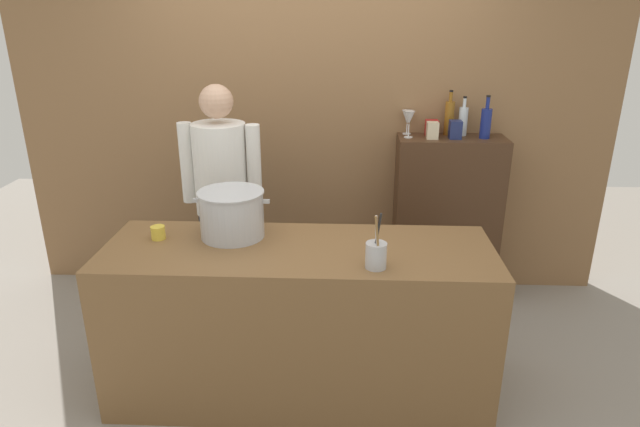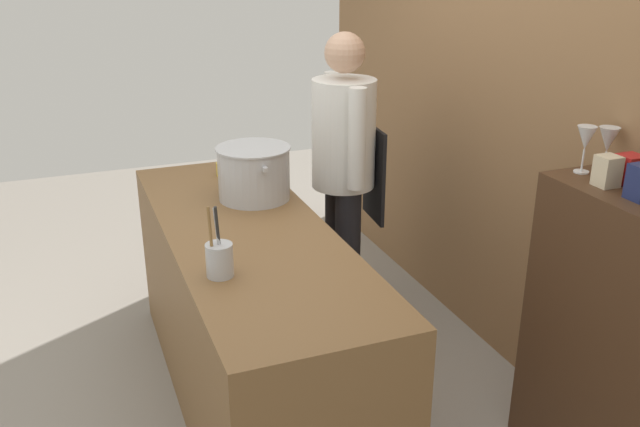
{
  "view_description": "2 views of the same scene",
  "coord_description": "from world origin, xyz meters",
  "px_view_note": "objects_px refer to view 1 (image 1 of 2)",
  "views": [
    {
      "loc": [
        0.24,
        -2.64,
        2.09
      ],
      "look_at": [
        0.1,
        0.4,
        0.95
      ],
      "focal_mm": 30.71,
      "sensor_mm": 36.0,
      "label": 1
    },
    {
      "loc": [
        2.72,
        -0.71,
        2.08
      ],
      "look_at": [
        0.06,
        0.32,
        0.95
      ],
      "focal_mm": 38.76,
      "sensor_mm": 36.0,
      "label": 2
    }
  ],
  "objects_px": {
    "chef": "(222,193)",
    "wine_bottle_cobalt": "(486,122)",
    "utensil_crock": "(376,254)",
    "spice_tin_red": "(432,128)",
    "stockpot_large": "(232,214)",
    "spice_tin_navy": "(455,130)",
    "wine_glass_wide": "(409,119)",
    "butter_jar": "(158,233)",
    "spice_tin_cream": "(432,130)",
    "wine_glass_tall": "(407,118)",
    "wine_bottle_amber": "(449,117)",
    "wine_bottle_clear": "(463,121)"
  },
  "relations": [
    {
      "from": "chef",
      "to": "wine_bottle_cobalt",
      "type": "relative_size",
      "value": 5.58
    },
    {
      "from": "utensil_crock",
      "to": "spice_tin_red",
      "type": "height_order",
      "value": "spice_tin_red"
    },
    {
      "from": "stockpot_large",
      "to": "spice_tin_navy",
      "type": "height_order",
      "value": "spice_tin_navy"
    },
    {
      "from": "wine_glass_wide",
      "to": "butter_jar",
      "type": "bearing_deg",
      "value": -143.11
    },
    {
      "from": "wine_bottle_cobalt",
      "to": "spice_tin_navy",
      "type": "distance_m",
      "value": 0.22
    },
    {
      "from": "spice_tin_cream",
      "to": "wine_glass_tall",
      "type": "bearing_deg",
      "value": 139.03
    },
    {
      "from": "chef",
      "to": "wine_bottle_amber",
      "type": "bearing_deg",
      "value": -153.58
    },
    {
      "from": "wine_bottle_cobalt",
      "to": "spice_tin_cream",
      "type": "bearing_deg",
      "value": -175.27
    },
    {
      "from": "wine_bottle_amber",
      "to": "wine_bottle_clear",
      "type": "distance_m",
      "value": 0.1
    },
    {
      "from": "utensil_crock",
      "to": "wine_bottle_cobalt",
      "type": "distance_m",
      "value": 1.66
    },
    {
      "from": "chef",
      "to": "spice_tin_cream",
      "type": "xyz_separation_m",
      "value": [
        1.4,
        0.46,
        0.33
      ]
    },
    {
      "from": "wine_bottle_clear",
      "to": "spice_tin_red",
      "type": "distance_m",
      "value": 0.23
    },
    {
      "from": "stockpot_large",
      "to": "chef",
      "type": "bearing_deg",
      "value": 107.57
    },
    {
      "from": "wine_bottle_amber",
      "to": "wine_bottle_cobalt",
      "type": "distance_m",
      "value": 0.26
    },
    {
      "from": "butter_jar",
      "to": "wine_bottle_amber",
      "type": "xyz_separation_m",
      "value": [
        1.75,
        1.2,
        0.42
      ]
    },
    {
      "from": "wine_glass_tall",
      "to": "wine_glass_wide",
      "type": "relative_size",
      "value": 0.92
    },
    {
      "from": "spice_tin_cream",
      "to": "spice_tin_red",
      "type": "bearing_deg",
      "value": 85.19
    },
    {
      "from": "chef",
      "to": "butter_jar",
      "type": "height_order",
      "value": "chef"
    },
    {
      "from": "wine_bottle_amber",
      "to": "wine_bottle_cobalt",
      "type": "relative_size",
      "value": 1.06
    },
    {
      "from": "wine_glass_wide",
      "to": "spice_tin_navy",
      "type": "xyz_separation_m",
      "value": [
        0.32,
        -0.02,
        -0.07
      ]
    },
    {
      "from": "wine_bottle_cobalt",
      "to": "wine_glass_wide",
      "type": "relative_size",
      "value": 1.59
    },
    {
      "from": "stockpot_large",
      "to": "spice_tin_cream",
      "type": "distance_m",
      "value": 1.61
    },
    {
      "from": "butter_jar",
      "to": "wine_bottle_clear",
      "type": "xyz_separation_m",
      "value": [
        1.85,
        1.18,
        0.4
      ]
    },
    {
      "from": "wine_glass_tall",
      "to": "wine_glass_wide",
      "type": "distance_m",
      "value": 0.11
    },
    {
      "from": "chef",
      "to": "utensil_crock",
      "type": "height_order",
      "value": "chef"
    },
    {
      "from": "wine_bottle_clear",
      "to": "spice_tin_cream",
      "type": "relative_size",
      "value": 2.38
    },
    {
      "from": "chef",
      "to": "spice_tin_red",
      "type": "bearing_deg",
      "value": -153.02
    },
    {
      "from": "butter_jar",
      "to": "wine_glass_wide",
      "type": "distance_m",
      "value": 1.88
    },
    {
      "from": "wine_glass_tall",
      "to": "spice_tin_navy",
      "type": "xyz_separation_m",
      "value": [
        0.32,
        -0.13,
        -0.06
      ]
    },
    {
      "from": "butter_jar",
      "to": "utensil_crock",
      "type": "bearing_deg",
      "value": -14.4
    },
    {
      "from": "wine_glass_wide",
      "to": "spice_tin_cream",
      "type": "height_order",
      "value": "wine_glass_wide"
    },
    {
      "from": "wine_bottle_amber",
      "to": "spice_tin_navy",
      "type": "distance_m",
      "value": 0.14
    },
    {
      "from": "spice_tin_red",
      "to": "chef",
      "type": "bearing_deg",
      "value": -158.45
    },
    {
      "from": "wine_bottle_clear",
      "to": "spice_tin_navy",
      "type": "bearing_deg",
      "value": -123.26
    },
    {
      "from": "wine_glass_tall",
      "to": "chef",
      "type": "bearing_deg",
      "value": -154.16
    },
    {
      "from": "spice_tin_red",
      "to": "butter_jar",
      "type": "bearing_deg",
      "value": -144.44
    },
    {
      "from": "utensil_crock",
      "to": "wine_bottle_amber",
      "type": "height_order",
      "value": "wine_bottle_amber"
    },
    {
      "from": "wine_glass_wide",
      "to": "spice_tin_cream",
      "type": "bearing_deg",
      "value": -9.85
    },
    {
      "from": "butter_jar",
      "to": "wine_bottle_amber",
      "type": "distance_m",
      "value": 2.17
    },
    {
      "from": "wine_bottle_clear",
      "to": "wine_glass_tall",
      "type": "bearing_deg",
      "value": 176.28
    },
    {
      "from": "spice_tin_navy",
      "to": "utensil_crock",
      "type": "bearing_deg",
      "value": -113.72
    },
    {
      "from": "stockpot_large",
      "to": "wine_bottle_cobalt",
      "type": "height_order",
      "value": "wine_bottle_cobalt"
    },
    {
      "from": "wine_bottle_amber",
      "to": "stockpot_large",
      "type": "bearing_deg",
      "value": -139.9
    },
    {
      "from": "chef",
      "to": "spice_tin_red",
      "type": "distance_m",
      "value": 1.54
    },
    {
      "from": "stockpot_large",
      "to": "spice_tin_navy",
      "type": "xyz_separation_m",
      "value": [
        1.38,
        1.02,
        0.27
      ]
    },
    {
      "from": "spice_tin_red",
      "to": "utensil_crock",
      "type": "bearing_deg",
      "value": -107.24
    },
    {
      "from": "wine_glass_wide",
      "to": "spice_tin_navy",
      "type": "height_order",
      "value": "wine_glass_wide"
    },
    {
      "from": "utensil_crock",
      "to": "wine_glass_tall",
      "type": "xyz_separation_m",
      "value": [
        0.29,
        1.51,
        0.38
      ]
    },
    {
      "from": "spice_tin_red",
      "to": "wine_bottle_cobalt",
      "type": "bearing_deg",
      "value": -10.55
    },
    {
      "from": "utensil_crock",
      "to": "butter_jar",
      "type": "height_order",
      "value": "utensil_crock"
    }
  ]
}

